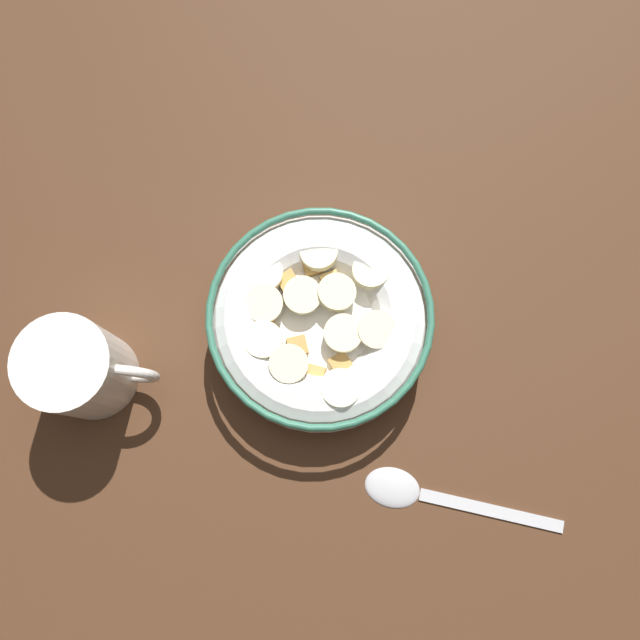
% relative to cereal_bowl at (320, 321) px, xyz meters
% --- Properties ---
extents(ground_plane, '(1.04, 1.04, 0.02)m').
position_rel_cereal_bowl_xyz_m(ground_plane, '(0.00, 0.00, -0.04)').
color(ground_plane, '#472B19').
extents(cereal_bowl, '(0.19, 0.19, 0.05)m').
position_rel_cereal_bowl_xyz_m(cereal_bowl, '(0.00, 0.00, 0.00)').
color(cereal_bowl, white).
rests_on(cereal_bowl, ground_plane).
extents(spoon, '(0.17, 0.04, 0.01)m').
position_rel_cereal_bowl_xyz_m(spoon, '(0.09, -0.13, -0.02)').
color(spoon, '#B7B7BC').
rests_on(spoon, ground_plane).
extents(coffee_mug, '(0.10, 0.08, 0.08)m').
position_rel_cereal_bowl_xyz_m(coffee_mug, '(-0.19, -0.06, 0.01)').
color(coffee_mug, white).
rests_on(coffee_mug, ground_plane).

